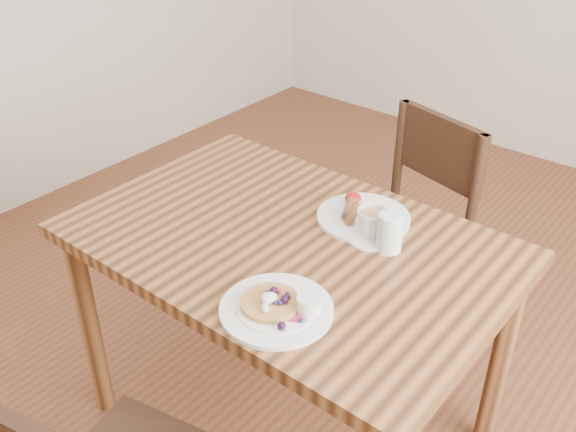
% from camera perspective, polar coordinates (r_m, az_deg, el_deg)
% --- Properties ---
extents(ground, '(5.00, 5.00, 0.00)m').
position_cam_1_polar(ground, '(2.28, 0.00, -17.81)').
color(ground, '#5D2E1A').
rests_on(ground, ground).
extents(dining_table, '(1.20, 0.80, 0.75)m').
position_cam_1_polar(dining_table, '(1.83, 0.00, -4.49)').
color(dining_table, brown).
rests_on(dining_table, ground).
extents(chair_far, '(0.51, 0.51, 0.88)m').
position_cam_1_polar(chair_far, '(2.34, 10.33, -0.85)').
color(chair_far, '#351A13').
rests_on(chair_far, ground).
extents(pancake_plate, '(0.27, 0.27, 0.06)m').
position_cam_1_polar(pancake_plate, '(1.51, -0.83, -8.10)').
color(pancake_plate, white).
rests_on(pancake_plate, dining_table).
extents(breakfast_plate, '(0.27, 0.27, 0.04)m').
position_cam_1_polar(breakfast_plate, '(1.86, 6.60, 0.04)').
color(breakfast_plate, white).
rests_on(breakfast_plate, dining_table).
extents(teacup_saucer, '(0.14, 0.14, 0.09)m').
position_cam_1_polar(teacup_saucer, '(1.77, 7.46, -0.84)').
color(teacup_saucer, white).
rests_on(teacup_saucer, dining_table).
extents(water_glass, '(0.07, 0.07, 0.11)m').
position_cam_1_polar(water_glass, '(1.72, 9.04, -1.45)').
color(water_glass, silver).
rests_on(water_glass, dining_table).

